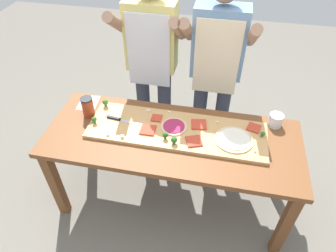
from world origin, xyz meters
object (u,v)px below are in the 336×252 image
object	(u,v)px
pizza_slice_center	(254,128)
pizza_slice_far_right	(148,130)
recipe_note	(88,103)
cook_right	(216,63)
broccoli_floret_front_mid	(262,134)
cook_left	(152,57)
sauce_jar	(88,107)
cheese_crumble_d	(149,111)
cheese_crumble_e	(217,122)
prep_table	(172,146)
cheese_crumble_a	(169,112)
pizza_slice_near_right	(199,124)
pizza_whole_white_garlic	(234,139)
broccoli_floret_center_right	(174,140)
pizza_whole_beet_magenta	(174,127)
cheese_crumble_c	(122,137)
pizza_slice_far_left	(157,118)
cheese_crumble_f	(108,135)
chefs_knife	(120,120)
broccoli_floret_back_right	(94,119)
flour_cup	(275,121)
pizza_slice_near_left	(194,141)
cheese_crumble_b	(255,151)
broccoli_floret_front_right	(165,135)
broccoli_floret_front_left	(105,102)

from	to	relation	value
pizza_slice_center	pizza_slice_far_right	bearing A→B (deg)	-166.44
recipe_note	cook_right	size ratio (longest dim) A/B	0.11
broccoli_floret_front_mid	cook_left	bearing A→B (deg)	149.95
sauce_jar	cook_right	xyz separation A→B (m)	(0.90, 0.53, 0.17)
cheese_crumble_d	recipe_note	size ratio (longest dim) A/B	0.11
broccoli_floret_front_mid	cheese_crumble_d	world-z (taller)	broccoli_floret_front_mid
cheese_crumble_e	recipe_note	xyz separation A→B (m)	(-1.04, 0.06, -0.03)
prep_table	cheese_crumble_a	world-z (taller)	cheese_crumble_a
pizza_slice_near_right	cheese_crumble_e	size ratio (longest dim) A/B	8.01
pizza_whole_white_garlic	broccoli_floret_center_right	size ratio (longest dim) A/B	4.49
pizza_whole_beet_magenta	cook_left	bearing A→B (deg)	117.94
recipe_note	broccoli_floret_front_mid	bearing A→B (deg)	-5.99
pizza_slice_far_right	cheese_crumble_c	xyz separation A→B (m)	(-0.16, -0.10, 0.00)
pizza_slice_far_left	sauce_jar	bearing A→B (deg)	-176.18
cheese_crumble_f	pizza_slice_far_right	bearing A→B (deg)	21.86
broccoli_floret_center_right	cheese_crumble_d	xyz separation A→B (m)	(-0.25, 0.29, -0.02)
chefs_knife	pizza_slice_far_left	size ratio (longest dim) A/B	3.93
broccoli_floret_back_right	cheese_crumble_f	distance (m)	0.18
pizza_slice_far_right	broccoli_floret_front_mid	distance (m)	0.80
cheese_crumble_f	cheese_crumble_c	bearing A→B (deg)	0.91
flour_cup	cook_right	bearing A→B (deg)	143.22
chefs_knife	cheese_crumble_d	world-z (taller)	cheese_crumble_d
prep_table	pizza_slice_near_left	xyz separation A→B (m)	(0.16, -0.05, 0.13)
pizza_slice_far_left	cheese_crumble_b	size ratio (longest dim) A/B	5.57
cook_right	pizza_whole_white_garlic	bearing A→B (deg)	-72.11
broccoli_floret_front_right	broccoli_floret_front_mid	bearing A→B (deg)	13.69
broccoli_floret_front_mid	prep_table	bearing A→B (deg)	-170.57
pizza_slice_near_right	cheese_crumble_d	size ratio (longest dim) A/B	5.07
prep_table	pizza_whole_white_garlic	world-z (taller)	pizza_whole_white_garlic
pizza_slice_near_left	broccoli_floret_center_right	world-z (taller)	broccoli_floret_center_right
recipe_note	cook_left	world-z (taller)	cook_left
recipe_note	chefs_knife	bearing A→B (deg)	-28.34
cheese_crumble_d	cheese_crumble_f	distance (m)	0.38
pizza_slice_center	cheese_crumble_e	xyz separation A→B (m)	(-0.26, 0.01, 0.00)
pizza_slice_near_right	pizza_slice_far_left	distance (m)	0.32
pizza_slice_far_left	cook_left	world-z (taller)	cook_left
cheese_crumble_a	sauce_jar	xyz separation A→B (m)	(-0.60, -0.12, 0.05)
cheese_crumble_d	cheese_crumble_e	world-z (taller)	cheese_crumble_d
prep_table	chefs_knife	distance (m)	0.43
sauce_jar	recipe_note	bearing A→B (deg)	116.26
broccoli_floret_center_right	flour_cup	bearing A→B (deg)	27.67
cheese_crumble_c	cheese_crumble_d	size ratio (longest dim) A/B	0.95
pizza_slice_near_right	cheese_crumble_b	distance (m)	0.44
broccoli_floret_back_right	cheese_crumble_c	distance (m)	0.27
pizza_whole_beet_magenta	cheese_crumble_a	bearing A→B (deg)	114.77
pizza_whole_beet_magenta	pizza_slice_near_left	distance (m)	0.20
pizza_whole_white_garlic	cheese_crumble_e	world-z (taller)	pizza_whole_white_garlic
broccoli_floret_front_mid	broccoli_floret_front_left	world-z (taller)	broccoli_floret_front_left
pizza_slice_near_left	recipe_note	world-z (taller)	pizza_slice_near_left
cheese_crumble_a	broccoli_floret_front_left	bearing A→B (deg)	-177.87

